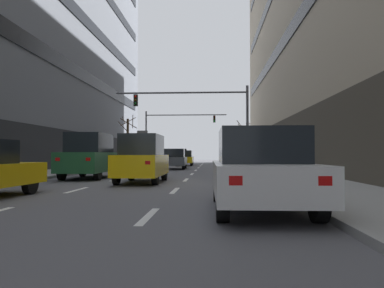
% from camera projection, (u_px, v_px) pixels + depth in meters
% --- Properties ---
extents(ground_plane, '(120.00, 120.00, 0.00)m').
position_uv_depth(ground_plane, '(143.00, 183.00, 15.25)').
color(ground_plane, '#515156').
extents(sidewalk_right, '(3.53, 80.00, 0.14)m').
position_uv_depth(sidewalk_right, '(307.00, 182.00, 14.87)').
color(sidewalk_right, gray).
rests_on(sidewalk_right, ground).
extents(lane_stripe_l1_s3, '(0.16, 2.00, 0.01)m').
position_uv_depth(lane_stripe_l1_s3, '(77.00, 190.00, 12.35)').
color(lane_stripe_l1_s3, silver).
rests_on(lane_stripe_l1_s3, ground).
extents(lane_stripe_l1_s4, '(0.16, 2.00, 0.01)m').
position_uv_depth(lane_stripe_l1_s4, '(116.00, 180.00, 17.34)').
color(lane_stripe_l1_s4, silver).
rests_on(lane_stripe_l1_s4, ground).
extents(lane_stripe_l1_s5, '(0.16, 2.00, 0.01)m').
position_uv_depth(lane_stripe_l1_s5, '(138.00, 174.00, 22.33)').
color(lane_stripe_l1_s5, silver).
rests_on(lane_stripe_l1_s5, ground).
extents(lane_stripe_l1_s6, '(0.16, 2.00, 0.01)m').
position_uv_depth(lane_stripe_l1_s6, '(151.00, 170.00, 27.32)').
color(lane_stripe_l1_s6, silver).
rests_on(lane_stripe_l1_s6, ground).
extents(lane_stripe_l1_s7, '(0.16, 2.00, 0.01)m').
position_uv_depth(lane_stripe_l1_s7, '(161.00, 168.00, 32.31)').
color(lane_stripe_l1_s7, silver).
rests_on(lane_stripe_l1_s7, ground).
extents(lane_stripe_l1_s8, '(0.16, 2.00, 0.01)m').
position_uv_depth(lane_stripe_l1_s8, '(168.00, 166.00, 37.30)').
color(lane_stripe_l1_s8, silver).
rests_on(lane_stripe_l1_s8, ground).
extents(lane_stripe_l1_s9, '(0.16, 2.00, 0.01)m').
position_uv_depth(lane_stripe_l1_s9, '(173.00, 164.00, 42.29)').
color(lane_stripe_l1_s9, silver).
rests_on(lane_stripe_l1_s9, ground).
extents(lane_stripe_l1_s10, '(0.16, 2.00, 0.01)m').
position_uv_depth(lane_stripe_l1_s10, '(177.00, 163.00, 47.28)').
color(lane_stripe_l1_s10, silver).
rests_on(lane_stripe_l1_s10, ground).
extents(lane_stripe_l2_s2, '(0.16, 2.00, 0.01)m').
position_uv_depth(lane_stripe_l2_s2, '(148.00, 216.00, 7.17)').
color(lane_stripe_l2_s2, silver).
rests_on(lane_stripe_l2_s2, ground).
extents(lane_stripe_l2_s3, '(0.16, 2.00, 0.01)m').
position_uv_depth(lane_stripe_l2_s3, '(175.00, 191.00, 12.16)').
color(lane_stripe_l2_s3, silver).
rests_on(lane_stripe_l2_s3, ground).
extents(lane_stripe_l2_s4, '(0.16, 2.00, 0.01)m').
position_uv_depth(lane_stripe_l2_s4, '(186.00, 180.00, 17.15)').
color(lane_stripe_l2_s4, silver).
rests_on(lane_stripe_l2_s4, ground).
extents(lane_stripe_l2_s5, '(0.16, 2.00, 0.01)m').
position_uv_depth(lane_stripe_l2_s5, '(192.00, 174.00, 22.14)').
color(lane_stripe_l2_s5, silver).
rests_on(lane_stripe_l2_s5, ground).
extents(lane_stripe_l2_s6, '(0.16, 2.00, 0.01)m').
position_uv_depth(lane_stripe_l2_s6, '(196.00, 170.00, 27.13)').
color(lane_stripe_l2_s6, silver).
rests_on(lane_stripe_l2_s6, ground).
extents(lane_stripe_l2_s7, '(0.16, 2.00, 0.01)m').
position_uv_depth(lane_stripe_l2_s7, '(198.00, 168.00, 32.12)').
color(lane_stripe_l2_s7, silver).
rests_on(lane_stripe_l2_s7, ground).
extents(lane_stripe_l2_s8, '(0.16, 2.00, 0.01)m').
position_uv_depth(lane_stripe_l2_s8, '(200.00, 166.00, 37.11)').
color(lane_stripe_l2_s8, silver).
rests_on(lane_stripe_l2_s8, ground).
extents(lane_stripe_l2_s9, '(0.16, 2.00, 0.01)m').
position_uv_depth(lane_stripe_l2_s9, '(202.00, 164.00, 42.10)').
color(lane_stripe_l2_s9, silver).
rests_on(lane_stripe_l2_s9, ground).
extents(lane_stripe_l2_s10, '(0.16, 2.00, 0.01)m').
position_uv_depth(lane_stripe_l2_s10, '(203.00, 163.00, 47.09)').
color(lane_stripe_l2_s10, silver).
rests_on(lane_stripe_l2_s10, ground).
extents(car_driving_0, '(2.09, 4.66, 1.72)m').
position_uv_depth(car_driving_0, '(145.00, 158.00, 33.11)').
color(car_driving_0, black).
rests_on(car_driving_0, ground).
extents(taxi_driving_1, '(1.79, 4.19, 1.73)m').
position_uv_depth(taxi_driving_1, '(184.00, 158.00, 37.92)').
color(taxi_driving_1, black).
rests_on(taxi_driving_1, ground).
extents(taxi_driving_3, '(1.77, 4.20, 2.20)m').
position_uv_depth(taxi_driving_3, '(142.00, 159.00, 15.58)').
color(taxi_driving_3, black).
rests_on(taxi_driving_3, ground).
extents(car_driving_4, '(1.99, 4.63, 2.23)m').
position_uv_depth(car_driving_4, '(90.00, 156.00, 18.29)').
color(car_driving_4, black).
rests_on(car_driving_4, ground).
extents(car_driving_5, '(1.91, 4.35, 1.62)m').
position_uv_depth(car_driving_5, '(175.00, 159.00, 29.34)').
color(car_driving_5, black).
rests_on(car_driving_5, ground).
extents(car_parked_0, '(2.01, 4.67, 1.74)m').
position_uv_depth(car_parked_0, '(259.00, 171.00, 7.90)').
color(car_parked_0, black).
rests_on(car_parked_0, ground).
extents(traffic_signal_0, '(9.51, 0.35, 5.92)m').
position_uv_depth(traffic_signal_0, '(205.00, 111.00, 26.23)').
color(traffic_signal_0, '#4C4C51').
rests_on(traffic_signal_0, sidewalk_right).
extents(traffic_signal_1, '(10.05, 0.35, 6.37)m').
position_uv_depth(traffic_signal_1, '(171.00, 126.00, 45.48)').
color(traffic_signal_1, '#4C4C51').
rests_on(traffic_signal_1, sidewalk_left).
extents(street_tree_1, '(2.21, 2.21, 5.31)m').
position_uv_depth(street_tree_1, '(128.00, 139.00, 40.15)').
color(street_tree_1, '#4C3823').
rests_on(street_tree_1, sidewalk_left).
extents(street_tree_2, '(2.21, 2.15, 4.92)m').
position_uv_depth(street_tree_2, '(243.00, 144.00, 42.45)').
color(street_tree_2, '#4C3823').
rests_on(street_tree_2, sidewalk_right).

